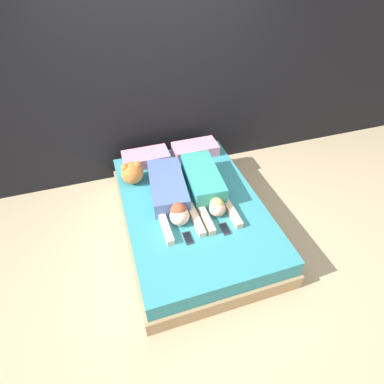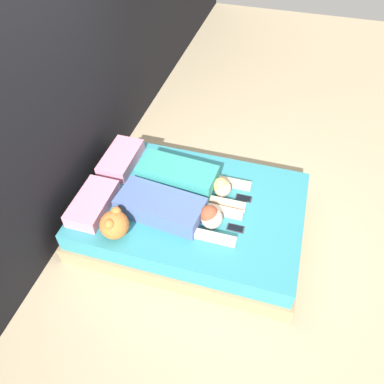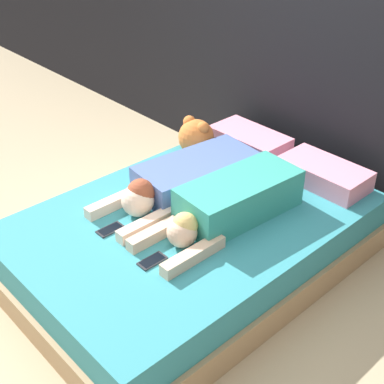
% 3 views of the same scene
% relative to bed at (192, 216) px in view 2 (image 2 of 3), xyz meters
% --- Properties ---
extents(ground_plane, '(12.00, 12.00, 0.00)m').
position_rel_bed_xyz_m(ground_plane, '(0.00, 0.00, -0.19)').
color(ground_plane, tan).
extents(wall_back, '(12.00, 0.06, 2.60)m').
position_rel_bed_xyz_m(wall_back, '(0.00, 1.24, 1.11)').
color(wall_back, black).
rests_on(wall_back, ground_plane).
extents(bed, '(1.51, 2.18, 0.39)m').
position_rel_bed_xyz_m(bed, '(0.00, 0.00, 0.00)').
color(bed, tan).
rests_on(bed, ground_plane).
extents(pillow_head_left, '(0.57, 0.31, 0.14)m').
position_rel_bed_xyz_m(pillow_head_left, '(-0.33, 0.88, 0.27)').
color(pillow_head_left, pink).
rests_on(pillow_head_left, bed).
extents(pillow_head_right, '(0.57, 0.31, 0.14)m').
position_rel_bed_xyz_m(pillow_head_right, '(0.33, 0.88, 0.27)').
color(pillow_head_right, pink).
rests_on(pillow_head_right, bed).
extents(person_left, '(0.45, 1.16, 0.23)m').
position_rel_bed_xyz_m(person_left, '(-0.21, 0.13, 0.29)').
color(person_left, '#4C66A5').
rests_on(person_left, bed).
extents(person_right, '(0.39, 1.10, 0.24)m').
position_rel_bed_xyz_m(person_right, '(0.19, 0.13, 0.31)').
color(person_right, teal).
rests_on(person_right, bed).
extents(cell_phone_left, '(0.08, 0.16, 0.01)m').
position_rel_bed_xyz_m(cell_phone_left, '(-0.19, -0.47, 0.20)').
color(cell_phone_left, '#2D2D33').
rests_on(cell_phone_left, bed).
extents(cell_phone_right, '(0.08, 0.16, 0.01)m').
position_rel_bed_xyz_m(cell_phone_right, '(0.19, -0.47, 0.20)').
color(cell_phone_right, '#2D2D33').
rests_on(cell_phone_right, bed).
extents(plush_toy, '(0.26, 0.26, 0.27)m').
position_rel_bed_xyz_m(plush_toy, '(-0.55, 0.55, 0.33)').
color(plush_toy, orange).
rests_on(plush_toy, bed).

